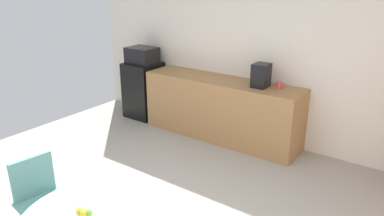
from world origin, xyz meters
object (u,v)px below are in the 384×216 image
at_px(chair_teal, 39,192).
at_px(mug_white, 279,85).
at_px(microwave, 142,55).
at_px(coffee_maker, 261,75).
at_px(mini_fridge, 144,90).

bearing_deg(chair_teal, mug_white, 72.93).
xyz_separation_m(chair_teal, mug_white, (0.93, 3.03, 0.43)).
xyz_separation_m(microwave, coffee_maker, (2.17, 0.00, -0.01)).
xyz_separation_m(chair_teal, coffee_maker, (0.69, 2.95, 0.54)).
bearing_deg(mug_white, chair_teal, -107.07).
bearing_deg(mini_fridge, microwave, 0.00).
bearing_deg(coffee_maker, mug_white, 19.60).
relative_size(mini_fridge, chair_teal, 1.13).
bearing_deg(mug_white, mini_fridge, -178.00).
height_order(microwave, coffee_maker, coffee_maker).
bearing_deg(mini_fridge, chair_teal, -63.47).
bearing_deg(coffee_maker, chair_teal, -103.27).
height_order(microwave, mug_white, microwave).
bearing_deg(mini_fridge, coffee_maker, 0.00).
bearing_deg(coffee_maker, microwave, 180.00).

